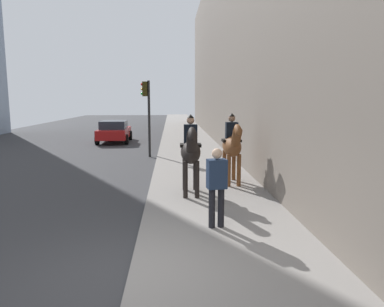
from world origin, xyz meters
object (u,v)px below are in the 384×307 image
Objects in this scene: mounted_horse_far at (232,145)px; pedestrian_greeting at (217,182)px; mounted_horse_near at (191,151)px; car_near_lane at (114,131)px; traffic_light_near_curb at (147,106)px.

pedestrian_greeting is (-4.00, 1.00, -0.28)m from mounted_horse_far.
car_near_lane is (13.95, 4.30, -0.64)m from mounted_horse_near.
mounted_horse_far is 7.17m from traffic_light_near_curb.
pedestrian_greeting reaches higher than car_near_lane.
pedestrian_greeting is 0.46× the size of traffic_light_near_curb.
mounted_horse_near is at bearing -164.00° from car_near_lane.
pedestrian_greeting is 0.40× the size of car_near_lane.
mounted_horse_far is (1.28, -1.40, -0.02)m from mounted_horse_near.
mounted_horse_near is at bearing -47.96° from mounted_horse_far.
mounted_horse_far reaches higher than car_near_lane.
traffic_light_near_curb is at bearing -158.74° from car_near_lane.
pedestrian_greeting is at bearing -14.50° from mounted_horse_far.
mounted_horse_far is 0.61× the size of traffic_light_near_curb.
pedestrian_greeting is at bearing -165.38° from car_near_lane.
mounted_horse_near is 0.54× the size of car_near_lane.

